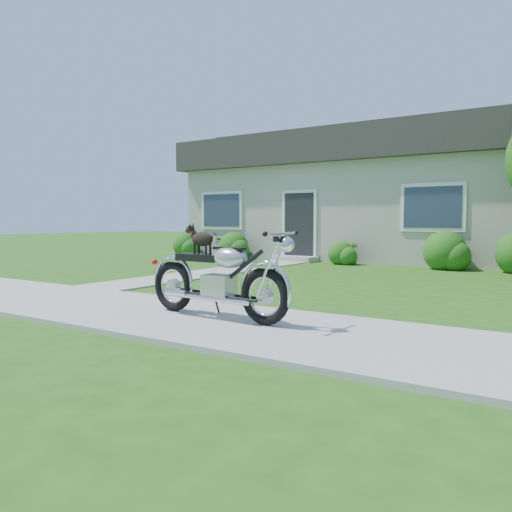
# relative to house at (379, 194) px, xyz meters

# --- Properties ---
(ground) EXTENTS (80.00, 80.00, 0.00)m
(ground) POSITION_rel_house_xyz_m (0.00, -11.99, -2.16)
(ground) COLOR #235114
(ground) RESTS_ON ground
(sidewalk) EXTENTS (24.00, 2.20, 0.04)m
(sidewalk) POSITION_rel_house_xyz_m (0.00, -11.99, -2.14)
(sidewalk) COLOR #9E9B93
(sidewalk) RESTS_ON ground
(walkway) EXTENTS (1.20, 8.00, 0.03)m
(walkway) POSITION_rel_house_xyz_m (-1.50, -6.99, -2.14)
(walkway) COLOR #9E9B93
(walkway) RESTS_ON ground
(house) EXTENTS (12.60, 7.03, 4.50)m
(house) POSITION_rel_house_xyz_m (0.00, 0.00, 0.00)
(house) COLOR #AEA89D
(house) RESTS_ON ground
(shrub_row) EXTENTS (11.34, 1.09, 1.09)m
(shrub_row) POSITION_rel_house_xyz_m (0.46, -3.49, -1.73)
(shrub_row) COLOR #245A17
(shrub_row) RESTS_ON ground
(potted_plant_left) EXTENTS (0.94, 0.98, 0.85)m
(potted_plant_left) POSITION_rel_house_xyz_m (-4.12, -3.44, -1.73)
(potted_plant_left) COLOR #285E19
(potted_plant_left) RESTS_ON ground
(potted_plant_right) EXTENTS (0.49, 0.49, 0.64)m
(potted_plant_right) POSITION_rel_house_xyz_m (0.40, -3.44, -1.84)
(potted_plant_right) COLOR #38671C
(potted_plant_right) RESTS_ON ground
(motorcycle_with_dog) EXTENTS (2.22, 0.60, 1.14)m
(motorcycle_with_dog) POSITION_rel_house_xyz_m (2.10, -11.92, -1.61)
(motorcycle_with_dog) COLOR black
(motorcycle_with_dog) RESTS_ON sidewalk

